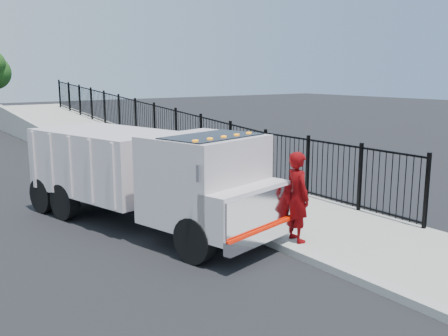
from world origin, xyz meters
TOP-DOWN VIEW (x-y plane):
  - ground at (0.00, 0.00)m, footprint 120.00×120.00m
  - sidewalk at (1.93, -2.00)m, footprint 3.55×12.00m
  - curb at (0.00, -2.00)m, footprint 0.30×12.00m
  - ramp at (2.12, 16.00)m, footprint 3.95×24.06m
  - iron_fence at (3.55, 12.00)m, footprint 0.10×28.00m
  - truck at (-1.64, 2.24)m, footprint 4.07×7.66m
  - worker at (0.42, -0.88)m, footprint 0.62×0.82m
  - debris at (0.74, -0.11)m, footprint 0.30×0.30m

SIDE VIEW (x-z plane):
  - ground at x=0.00m, z-range 0.00..0.00m
  - ramp at x=2.12m, z-range -1.60..1.60m
  - sidewalk at x=1.93m, z-range 0.00..0.12m
  - curb at x=0.00m, z-range 0.00..0.16m
  - debris at x=0.74m, z-range 0.12..0.20m
  - iron_fence at x=3.55m, z-range 0.00..1.80m
  - worker at x=0.42m, z-range 0.12..2.13m
  - truck at x=-1.64m, z-range 0.16..2.66m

